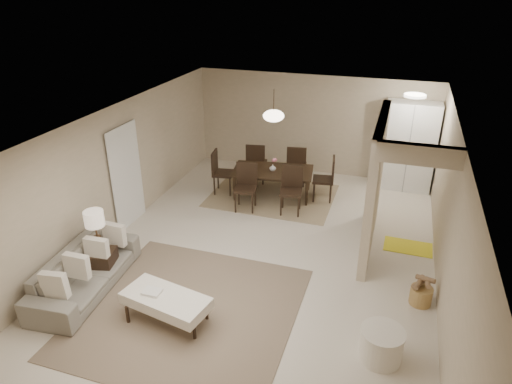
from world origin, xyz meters
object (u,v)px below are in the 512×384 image
(sofa, at_px, (85,272))
(wicker_basket, at_px, (421,296))
(ottoman_bench, at_px, (166,301))
(side_table, at_px, (102,264))
(round_pouf, at_px, (381,345))
(pantry_cabinet, at_px, (409,147))
(dining_table, at_px, (272,183))

(sofa, xyz_separation_m, wicker_basket, (5.20, 1.29, -0.18))
(ottoman_bench, xyz_separation_m, side_table, (-1.58, 0.67, -0.13))
(round_pouf, distance_m, wicker_basket, 1.46)
(sofa, distance_m, wicker_basket, 5.36)
(pantry_cabinet, relative_size, ottoman_bench, 1.52)
(pantry_cabinet, height_order, wicker_basket, pantry_cabinet)
(side_table, distance_m, wicker_basket, 5.23)
(side_table, height_order, round_pouf, side_table)
(ottoman_bench, xyz_separation_m, wicker_basket, (3.57, 1.59, -0.23))
(pantry_cabinet, xyz_separation_m, side_table, (-4.75, -5.35, -0.80))
(round_pouf, xyz_separation_m, dining_table, (-2.77, 4.35, 0.09))
(wicker_basket, relative_size, dining_table, 0.19)
(side_table, bearing_deg, wicker_basket, 10.15)
(wicker_basket, height_order, dining_table, dining_table)
(sofa, bearing_deg, side_table, -12.73)
(round_pouf, bearing_deg, sofa, 179.13)
(side_table, bearing_deg, sofa, -97.70)
(sofa, xyz_separation_m, side_table, (0.05, 0.37, -0.08))
(side_table, bearing_deg, ottoman_bench, -22.95)
(pantry_cabinet, xyz_separation_m, sofa, (-4.80, -5.72, -0.73))
(sofa, height_order, side_table, sofa)
(wicker_basket, distance_m, dining_table, 4.44)
(round_pouf, bearing_deg, pantry_cabinet, 88.87)
(pantry_cabinet, distance_m, wicker_basket, 4.54)
(ottoman_bench, bearing_deg, side_table, 167.71)
(dining_table, bearing_deg, ottoman_bench, -102.32)
(side_table, bearing_deg, pantry_cabinet, 48.40)
(pantry_cabinet, bearing_deg, dining_table, -153.51)
(pantry_cabinet, bearing_deg, sofa, -130.00)
(sofa, xyz_separation_m, round_pouf, (4.69, -0.07, -0.09))
(sofa, bearing_deg, ottoman_bench, -105.45)
(wicker_basket, bearing_deg, sofa, -166.05)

